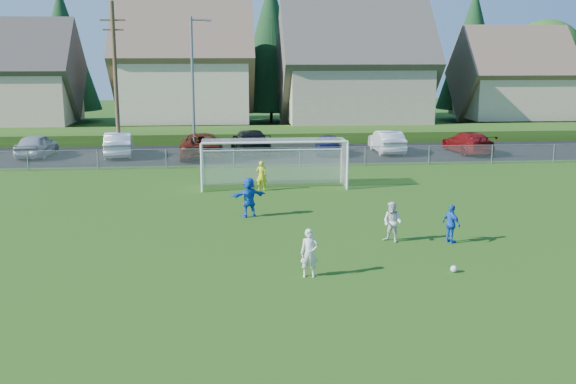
# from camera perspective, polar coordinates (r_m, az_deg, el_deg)

# --- Properties ---
(ground) EXTENTS (160.00, 160.00, 0.00)m
(ground) POSITION_cam_1_polar(r_m,az_deg,el_deg) (19.44, 2.17, -8.91)
(ground) COLOR #193D0C
(ground) RESTS_ON ground
(asphalt_lot) EXTENTS (60.00, 60.00, 0.00)m
(asphalt_lot) POSITION_cam_1_polar(r_m,az_deg,el_deg) (46.10, -2.20, 3.28)
(asphalt_lot) COLOR black
(asphalt_lot) RESTS_ON ground
(grass_embankment) EXTENTS (70.00, 6.00, 0.80)m
(grass_embankment) POSITION_cam_1_polar(r_m,az_deg,el_deg) (53.47, -2.64, 4.89)
(grass_embankment) COLOR #1E420F
(grass_embankment) RESTS_ON ground
(soccer_ball) EXTENTS (0.22, 0.22, 0.22)m
(soccer_ball) POSITION_cam_1_polar(r_m,az_deg,el_deg) (22.13, 13.86, -6.34)
(soccer_ball) COLOR white
(soccer_ball) RESTS_ON ground
(player_white_a) EXTENTS (0.58, 0.40, 1.53)m
(player_white_a) POSITION_cam_1_polar(r_m,az_deg,el_deg) (20.90, 1.83, -5.19)
(player_white_a) COLOR silver
(player_white_a) RESTS_ON ground
(player_white_b) EXTENTS (0.92, 0.92, 1.51)m
(player_white_b) POSITION_cam_1_polar(r_m,az_deg,el_deg) (24.92, 8.83, -2.54)
(player_white_b) COLOR silver
(player_white_b) RESTS_ON ground
(player_blue_a) EXTENTS (0.68, 0.90, 1.42)m
(player_blue_a) POSITION_cam_1_polar(r_m,az_deg,el_deg) (25.26, 13.66, -2.64)
(player_blue_a) COLOR blue
(player_blue_a) RESTS_ON ground
(player_blue_b) EXTENTS (1.65, 0.95, 1.69)m
(player_blue_b) POSITION_cam_1_polar(r_m,az_deg,el_deg) (28.43, -3.34, -0.43)
(player_blue_b) COLOR blue
(player_blue_b) RESTS_ON ground
(goalkeeper) EXTENTS (0.63, 0.49, 1.51)m
(goalkeeper) POSITION_cam_1_polar(r_m,az_deg,el_deg) (33.76, -2.26, 1.39)
(goalkeeper) COLOR yellow
(goalkeeper) RESTS_ON ground
(car_a) EXTENTS (2.12, 4.64, 1.54)m
(car_a) POSITION_cam_1_polar(r_m,az_deg,el_deg) (47.56, -20.51, 3.73)
(car_a) COLOR #A6AAAE
(car_a) RESTS_ON ground
(car_b) EXTENTS (2.23, 5.04, 1.61)m
(car_b) POSITION_cam_1_polar(r_m,az_deg,el_deg) (46.25, -14.15, 3.95)
(car_b) COLOR silver
(car_b) RESTS_ON ground
(car_c) EXTENTS (2.84, 5.89, 1.62)m
(car_c) POSITION_cam_1_polar(r_m,az_deg,el_deg) (44.76, -7.35, 3.97)
(car_c) COLOR #511409
(car_c) RESTS_ON ground
(car_d) EXTENTS (2.80, 5.79, 1.62)m
(car_d) POSITION_cam_1_polar(r_m,az_deg,el_deg) (46.09, -3.21, 4.28)
(car_d) COLOR black
(car_d) RESTS_ON ground
(car_e) EXTENTS (2.11, 4.27, 1.40)m
(car_e) POSITION_cam_1_polar(r_m,az_deg,el_deg) (45.80, 3.40, 4.09)
(car_e) COLOR #16184F
(car_e) RESTS_ON ground
(car_f) EXTENTS (1.69, 4.71, 1.55)m
(car_f) POSITION_cam_1_polar(r_m,az_deg,el_deg) (46.88, 8.36, 4.25)
(car_f) COLOR silver
(car_f) RESTS_ON ground
(car_g) EXTENTS (2.50, 5.21, 1.46)m
(car_g) POSITION_cam_1_polar(r_m,az_deg,el_deg) (47.84, 14.98, 4.08)
(car_g) COLOR maroon
(car_g) RESTS_ON ground
(soccer_goal) EXTENTS (7.42, 1.90, 2.50)m
(soccer_goal) POSITION_cam_1_polar(r_m,az_deg,el_deg) (34.56, -1.21, 3.11)
(soccer_goal) COLOR white
(soccer_goal) RESTS_ON ground
(chainlink_fence) EXTENTS (52.06, 0.06, 1.20)m
(chainlink_fence) POSITION_cam_1_polar(r_m,az_deg,el_deg) (40.58, -1.80, 2.99)
(chainlink_fence) COLOR gray
(chainlink_fence) RESTS_ON ground
(streetlight) EXTENTS (1.38, 0.18, 9.00)m
(streetlight) POSITION_cam_1_polar(r_m,az_deg,el_deg) (44.12, -8.00, 9.10)
(streetlight) COLOR slate
(streetlight) RESTS_ON ground
(utility_pole) EXTENTS (1.60, 0.26, 10.00)m
(utility_pole) POSITION_cam_1_polar(r_m,az_deg,el_deg) (45.61, -14.39, 9.32)
(utility_pole) COLOR #473321
(utility_pole) RESTS_ON ground
(houses_row) EXTENTS (53.90, 11.45, 13.27)m
(houses_row) POSITION_cam_1_polar(r_m,az_deg,el_deg) (60.64, -1.12, 12.29)
(houses_row) COLOR tan
(houses_row) RESTS_ON ground
(tree_row) EXTENTS (65.98, 12.36, 13.80)m
(tree_row) POSITION_cam_1_polar(r_m,az_deg,el_deg) (66.84, -2.33, 11.88)
(tree_row) COLOR #382616
(tree_row) RESTS_ON ground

